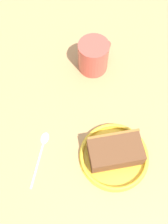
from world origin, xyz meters
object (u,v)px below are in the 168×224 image
Objects in this scene: cake_slice at (115,151)px; small_plate at (114,156)px; teaspoon at (42,147)px; tea_mug at (94,56)px.

small_plate is at bearing -176.50° from cake_slice.
small_plate is 1.22× the size of teaspoon.
tea_mug is at bearing 3.20° from small_plate.
cake_slice reaches higher than teaspoon.
small_plate is 2.45cm from cake_slice.
cake_slice is (0.27, 0.02, 2.43)cm from small_plate.
teaspoon is (-22.32, 15.31, -4.12)cm from tea_mug.
cake_slice is 1.28× the size of tea_mug.
tea_mug reaches higher than teaspoon.
cake_slice is at bearing -103.04° from teaspoon.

